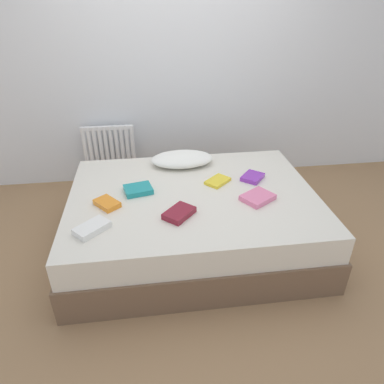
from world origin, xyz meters
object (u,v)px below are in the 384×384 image
object	(u,v)px
textbook_orange	(107,203)
textbook_teal	(138,190)
bed	(193,219)
radiator	(110,150)
pillow	(182,159)
textbook_pink	(258,197)
textbook_maroon	(179,213)
textbook_yellow	(218,181)
textbook_white	(92,228)
textbook_purple	(253,177)

from	to	relation	value
textbook_orange	textbook_teal	distance (m)	0.29
bed	textbook_teal	xyz separation A→B (m)	(-0.43, 0.08, 0.27)
radiator	pillow	bearing A→B (deg)	-42.89
pillow	textbook_pink	xyz separation A→B (m)	(0.51, -0.70, -0.04)
textbook_maroon	textbook_yellow	size ratio (longest dim) A/B	1.09
bed	textbook_white	bearing A→B (deg)	-151.08
textbook_white	textbook_purple	bearing A→B (deg)	-18.76
pillow	textbook_white	size ratio (longest dim) A/B	2.44
pillow	textbook_orange	distance (m)	0.90
textbook_pink	textbook_purple	world-z (taller)	textbook_pink
textbook_white	textbook_orange	bearing A→B (deg)	33.15
textbook_yellow	textbook_pink	xyz separation A→B (m)	(0.25, -0.31, 0.01)
bed	textbook_orange	world-z (taller)	textbook_orange
textbook_maroon	textbook_pink	xyz separation A→B (m)	(0.63, 0.14, -0.00)
bed	textbook_purple	size ratio (longest dim) A/B	10.48
radiator	textbook_maroon	bearing A→B (deg)	-68.02
textbook_pink	textbook_teal	world-z (taller)	textbook_teal
textbook_maroon	pillow	bearing A→B (deg)	34.79
pillow	textbook_maroon	world-z (taller)	pillow
textbook_maroon	textbook_white	bearing A→B (deg)	142.23
bed	textbook_pink	world-z (taller)	textbook_pink
bed	radiator	xyz separation A→B (m)	(-0.75, 1.20, 0.15)
textbook_teal	textbook_yellow	bearing A→B (deg)	-6.61
textbook_maroon	textbook_orange	size ratio (longest dim) A/B	1.16
textbook_maroon	textbook_pink	bearing A→B (deg)	-35.02
bed	textbook_teal	world-z (taller)	textbook_teal
bed	textbook_teal	bearing A→B (deg)	170.10
textbook_yellow	textbook_teal	size ratio (longest dim) A/B	0.96
textbook_yellow	textbook_pink	size ratio (longest dim) A/B	0.88
textbook_yellow	textbook_pink	world-z (taller)	textbook_pink
textbook_yellow	bed	bearing A→B (deg)	169.54
textbook_orange	textbook_yellow	world-z (taller)	textbook_orange
radiator	textbook_maroon	size ratio (longest dim) A/B	2.45
bed	textbook_maroon	world-z (taller)	textbook_maroon
textbook_orange	textbook_purple	size ratio (longest dim) A/B	1.01
radiator	textbook_white	size ratio (longest dim) A/B	2.36
textbook_maroon	textbook_teal	xyz separation A→B (m)	(-0.29, 0.38, -0.00)
textbook_maroon	textbook_purple	world-z (taller)	textbook_maroon
radiator	textbook_orange	world-z (taller)	radiator
textbook_yellow	textbook_teal	distance (m)	0.67
textbook_pink	textbook_teal	distance (m)	0.95
radiator	pillow	distance (m)	1.00
pillow	textbook_purple	xyz separation A→B (m)	(0.57, -0.36, -0.04)
textbook_orange	textbook_purple	bearing A→B (deg)	63.54
bed	pillow	world-z (taller)	pillow
textbook_teal	radiator	bearing A→B (deg)	93.03
textbook_yellow	textbook_white	size ratio (longest dim) A/B	0.89
textbook_purple	textbook_teal	xyz separation A→B (m)	(-0.97, -0.09, 0.00)
bed	radiator	bearing A→B (deg)	121.98
pillow	textbook_orange	xyz separation A→B (m)	(-0.64, -0.63, -0.04)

